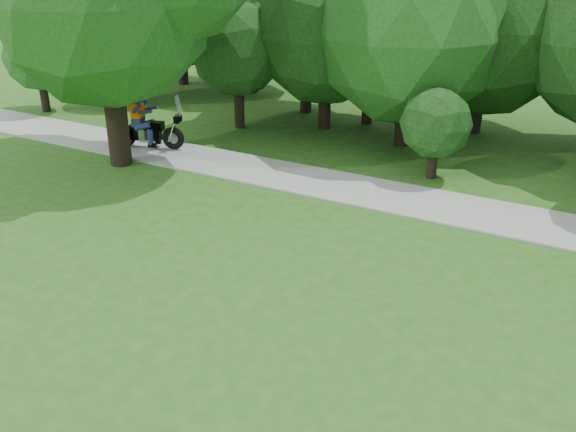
% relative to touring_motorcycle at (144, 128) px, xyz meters
% --- Properties ---
extents(ground, '(100.00, 100.00, 0.00)m').
position_rel_touring_motorcycle_xyz_m(ground, '(10.80, -8.04, -0.75)').
color(ground, '#295518').
rests_on(ground, ground).
extents(walkway, '(60.00, 2.20, 0.06)m').
position_rel_touring_motorcycle_xyz_m(walkway, '(10.80, -0.04, -0.72)').
color(walkway, gray).
rests_on(walkway, ground).
extents(tree_line, '(39.31, 11.37, 7.87)m').
position_rel_touring_motorcycle_xyz_m(tree_line, '(12.05, 6.65, 2.93)').
color(tree_line, black).
rests_on(tree_line, ground).
extents(touring_motorcycle, '(2.43, 1.28, 1.90)m').
position_rel_touring_motorcycle_xyz_m(touring_motorcycle, '(0.00, 0.00, 0.00)').
color(touring_motorcycle, black).
rests_on(touring_motorcycle, walkway).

